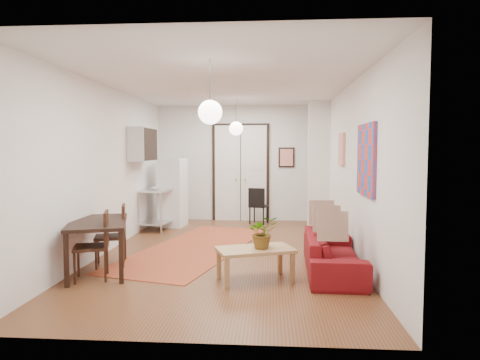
# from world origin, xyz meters

# --- Properties ---
(floor) EXTENTS (7.00, 7.00, 0.00)m
(floor) POSITION_xyz_m (0.00, 0.00, 0.00)
(floor) COLOR brown
(floor) RESTS_ON ground
(ceiling) EXTENTS (4.20, 7.00, 0.02)m
(ceiling) POSITION_xyz_m (0.00, 0.00, 2.90)
(ceiling) COLOR silver
(ceiling) RESTS_ON wall_back
(wall_back) EXTENTS (4.20, 0.02, 2.90)m
(wall_back) POSITION_xyz_m (0.00, 3.50, 1.45)
(wall_back) COLOR white
(wall_back) RESTS_ON floor
(wall_front) EXTENTS (4.20, 0.02, 2.90)m
(wall_front) POSITION_xyz_m (0.00, -3.50, 1.45)
(wall_front) COLOR white
(wall_front) RESTS_ON floor
(wall_left) EXTENTS (0.02, 7.00, 2.90)m
(wall_left) POSITION_xyz_m (-2.10, 0.00, 1.45)
(wall_left) COLOR white
(wall_left) RESTS_ON floor
(wall_right) EXTENTS (0.02, 7.00, 2.90)m
(wall_right) POSITION_xyz_m (2.10, 0.00, 1.45)
(wall_right) COLOR white
(wall_right) RESTS_ON floor
(double_doors) EXTENTS (1.44, 0.06, 2.50)m
(double_doors) POSITION_xyz_m (0.00, 3.46, 1.20)
(double_doors) COLOR white
(double_doors) RESTS_ON wall_back
(stub_partition) EXTENTS (0.50, 0.10, 2.90)m
(stub_partition) POSITION_xyz_m (1.85, 2.55, 1.45)
(stub_partition) COLOR white
(stub_partition) RESTS_ON floor
(wall_cabinet) EXTENTS (0.35, 1.00, 0.70)m
(wall_cabinet) POSITION_xyz_m (-1.92, 1.50, 1.90)
(wall_cabinet) COLOR silver
(wall_cabinet) RESTS_ON wall_left
(painting_popart) EXTENTS (0.05, 1.00, 1.00)m
(painting_popart) POSITION_xyz_m (2.08, -1.25, 1.65)
(painting_popart) COLOR red
(painting_popart) RESTS_ON wall_right
(painting_abstract) EXTENTS (0.05, 0.50, 0.60)m
(painting_abstract) POSITION_xyz_m (2.08, 0.80, 1.80)
(painting_abstract) COLOR white
(painting_abstract) RESTS_ON wall_right
(poster_back) EXTENTS (0.40, 0.03, 0.50)m
(poster_back) POSITION_xyz_m (1.15, 3.47, 1.60)
(poster_back) COLOR red
(poster_back) RESTS_ON wall_back
(print_left) EXTENTS (0.03, 0.44, 0.54)m
(print_left) POSITION_xyz_m (-2.07, 2.00, 1.95)
(print_left) COLOR #A17643
(print_left) RESTS_ON wall_left
(pendant_back) EXTENTS (0.30, 0.30, 0.80)m
(pendant_back) POSITION_xyz_m (0.00, 2.00, 2.25)
(pendant_back) COLOR silver
(pendant_back) RESTS_ON ceiling
(pendant_front) EXTENTS (0.30, 0.30, 0.80)m
(pendant_front) POSITION_xyz_m (0.00, -2.00, 2.25)
(pendant_front) COLOR silver
(pendant_front) RESTS_ON ceiling
(kilim_rug) EXTENTS (2.55, 4.42, 0.01)m
(kilim_rug) POSITION_xyz_m (-0.60, 0.34, 0.01)
(kilim_rug) COLOR #BC512F
(kilim_rug) RESTS_ON floor
(sofa) EXTENTS (1.96, 0.83, 0.57)m
(sofa) POSITION_xyz_m (1.66, -1.09, 0.28)
(sofa) COLOR maroon
(sofa) RESTS_ON floor
(coffee_table) EXTENTS (1.15, 0.88, 0.45)m
(coffee_table) POSITION_xyz_m (0.55, -1.57, 0.39)
(coffee_table) COLOR #A6824E
(coffee_table) RESTS_ON floor
(potted_plant) EXTENTS (0.46, 0.49, 0.44)m
(potted_plant) POSITION_xyz_m (0.65, -1.57, 0.67)
(potted_plant) COLOR #305F2B
(potted_plant) RESTS_ON coffee_table
(kitchen_counter) EXTENTS (0.76, 1.27, 0.92)m
(kitchen_counter) POSITION_xyz_m (-1.75, 2.17, 0.59)
(kitchen_counter) COLOR silver
(kitchen_counter) RESTS_ON floor
(bowl) EXTENTS (0.26, 0.26, 0.05)m
(bowl) POSITION_xyz_m (-1.75, 1.87, 0.94)
(bowl) COLOR silver
(bowl) RESTS_ON kitchen_counter
(soap_bottle) EXTENTS (0.11, 0.11, 0.19)m
(soap_bottle) POSITION_xyz_m (-1.75, 2.42, 1.01)
(soap_bottle) COLOR #509AAE
(soap_bottle) RESTS_ON kitchen_counter
(fridge) EXTENTS (0.63, 0.63, 1.59)m
(fridge) POSITION_xyz_m (-1.52, 2.49, 0.80)
(fridge) COLOR white
(fridge) RESTS_ON floor
(dining_table) EXTENTS (1.16, 1.54, 0.76)m
(dining_table) POSITION_xyz_m (-1.75, -1.31, 0.67)
(dining_table) COLOR black
(dining_table) RESTS_ON floor
(dining_chair_near) EXTENTS (0.56, 0.69, 0.94)m
(dining_chair_near) POSITION_xyz_m (-1.71, -0.86, 0.54)
(dining_chair_near) COLOR #371D11
(dining_chair_near) RESTS_ON floor
(dining_chair_far) EXTENTS (0.56, 0.69, 0.94)m
(dining_chair_far) POSITION_xyz_m (-1.71, -1.56, 0.54)
(dining_chair_far) COLOR #371D11
(dining_chair_far) RESTS_ON floor
(black_side_chair) EXTENTS (0.50, 0.50, 0.88)m
(black_side_chair) POSITION_xyz_m (0.47, 3.08, 0.51)
(black_side_chair) COLOR black
(black_side_chair) RESTS_ON floor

